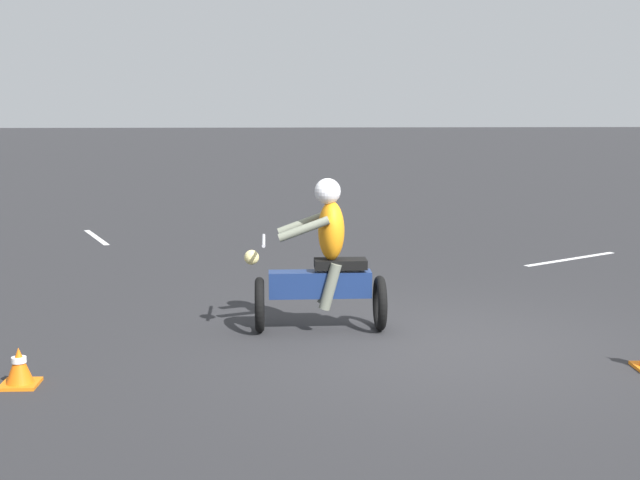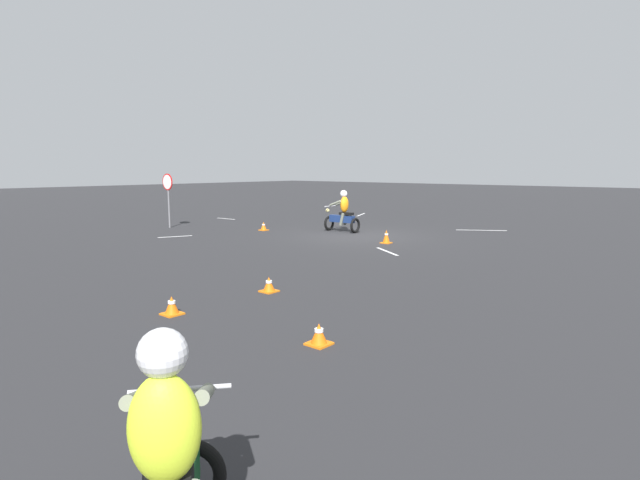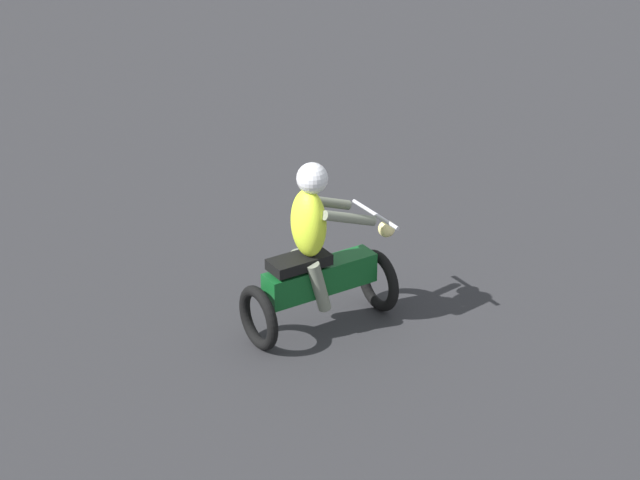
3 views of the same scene
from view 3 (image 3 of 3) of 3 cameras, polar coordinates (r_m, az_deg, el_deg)
The scene contains 1 object.
motorcycle_rider_background at distance 11.18m, azimuth -0.15°, elevation -0.84°, with size 1.46×1.36×1.66m.
Camera 3 is at (-18.15, 10.71, 5.85)m, focal length 70.00 mm.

